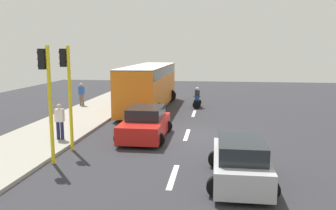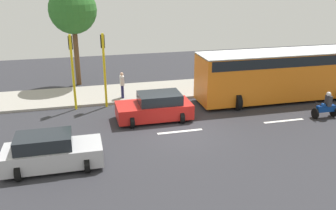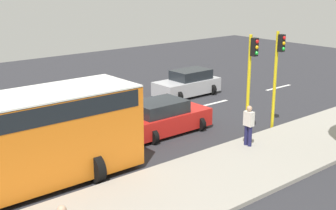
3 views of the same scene
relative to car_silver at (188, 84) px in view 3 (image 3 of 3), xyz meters
The scene contains 10 objects.
ground_plane 6.66m from the car_silver, 70.17° to the right, with size 40.00×60.00×0.10m, color #2D2D33.
sidewalk 11.16m from the car_silver, 33.95° to the right, with size 4.00×60.00×0.15m, color #9E998E.
lane_stripe_mid 6.65m from the car_silver, 70.17° to the right, with size 0.20×2.40×0.01m, color white.
lane_stripe_south 2.36m from the car_silver, ahead, with size 0.20×2.40×0.01m, color white.
lane_stripe_far_south 6.24m from the car_silver, 68.76° to the left, with size 0.20×2.40×0.01m, color white.
car_silver is the anchor object (origin of this frame).
car_red 6.82m from the car_silver, 51.59° to the right, with size 2.37×4.14×1.52m.
pedestrian_near_signal 8.99m from the car_silver, 26.41° to the right, with size 0.40×0.24×1.69m.
traffic_light_corner 7.50m from the car_silver, ahead, with size 0.49×0.24×4.50m.
traffic_light_midblock 7.96m from the car_silver, 21.99° to the right, with size 0.49×0.24×4.50m.
Camera 3 is at (17.25, -11.62, 6.85)m, focal length 49.03 mm.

